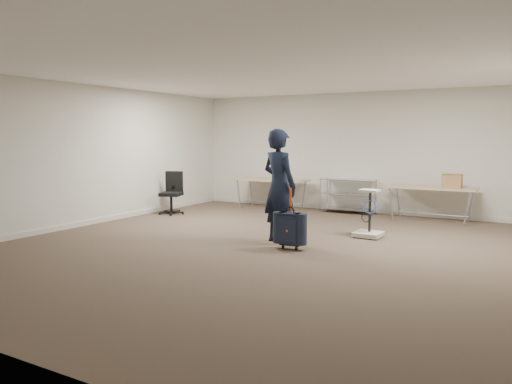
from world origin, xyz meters
The scene contains 10 objects.
ground centered at (0.00, 0.00, 0.00)m, with size 9.00×9.00×0.00m, color #403326.
room_shell centered at (0.00, 1.38, 0.05)m, with size 8.00×9.00×9.00m.
folding_table_left centered at (-1.90, 3.95, 0.68)m, with size 1.80×0.75×0.73m.
folding_table_right centered at (1.90, 3.95, 0.68)m, with size 1.80×0.75×0.73m.
wire_shelf centered at (0.00, 4.20, 0.44)m, with size 1.22×0.47×0.80m.
person centered at (0.10, 0.50, 0.95)m, with size 0.69×0.46×1.90m, color black.
suitcase centered at (0.49, 0.10, 0.33)m, with size 0.37×0.23×0.98m.
office_chair centered at (-3.47, 2.05, 0.29)m, with size 0.59×0.59×0.97m.
equipment_cart centered at (1.28, 1.66, 0.22)m, with size 0.48×0.48×0.85m.
cardboard_box centered at (2.30, 3.96, 0.87)m, with size 0.38×0.28×0.28m, color olive.
Camera 1 is at (3.88, -6.86, 1.77)m, focal length 35.00 mm.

